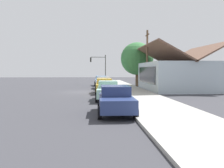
{
  "coord_description": "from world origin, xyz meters",
  "views": [
    {
      "loc": [
        28.11,
        1.42,
        2.49
      ],
      "look_at": [
        -0.35,
        3.6,
        0.89
      ],
      "focal_mm": 39.5,
      "sensor_mm": 36.0,
      "label": 1
    }
  ],
  "objects_px": {
    "car_ivory": "(103,83)",
    "car_seafoam": "(108,90)",
    "utility_pole_wooden": "(147,59)",
    "car_mustard": "(104,86)",
    "traffic_light_main": "(99,65)",
    "car_navy": "(116,100)",
    "fire_hydrant_red": "(114,85)",
    "shade_tree": "(137,59)",
    "car_skyblue": "(101,81)"
  },
  "relations": [
    {
      "from": "car_navy",
      "to": "traffic_light_main",
      "type": "relative_size",
      "value": 0.87
    },
    {
      "from": "car_seafoam",
      "to": "car_navy",
      "type": "relative_size",
      "value": 1.01
    },
    {
      "from": "car_skyblue",
      "to": "car_navy",
      "type": "height_order",
      "value": "same"
    },
    {
      "from": "car_mustard",
      "to": "car_seafoam",
      "type": "relative_size",
      "value": 1.06
    },
    {
      "from": "shade_tree",
      "to": "traffic_light_main",
      "type": "distance_m",
      "value": 7.94
    },
    {
      "from": "car_ivory",
      "to": "car_seafoam",
      "type": "distance_m",
      "value": 12.65
    },
    {
      "from": "car_ivory",
      "to": "car_seafoam",
      "type": "height_order",
      "value": "same"
    },
    {
      "from": "car_ivory",
      "to": "traffic_light_main",
      "type": "relative_size",
      "value": 0.95
    },
    {
      "from": "shade_tree",
      "to": "car_ivory",
      "type": "bearing_deg",
      "value": -46.01
    },
    {
      "from": "car_seafoam",
      "to": "shade_tree",
      "type": "distance_m",
      "value": 19.13
    },
    {
      "from": "utility_pole_wooden",
      "to": "fire_hydrant_red",
      "type": "distance_m",
      "value": 5.78
    },
    {
      "from": "car_seafoam",
      "to": "fire_hydrant_red",
      "type": "height_order",
      "value": "car_seafoam"
    },
    {
      "from": "shade_tree",
      "to": "fire_hydrant_red",
      "type": "relative_size",
      "value": 9.66
    },
    {
      "from": "car_navy",
      "to": "car_skyblue",
      "type": "bearing_deg",
      "value": -179.02
    },
    {
      "from": "utility_pole_wooden",
      "to": "fire_hydrant_red",
      "type": "bearing_deg",
      "value": -120.67
    },
    {
      "from": "shade_tree",
      "to": "fire_hydrant_red",
      "type": "distance_m",
      "value": 7.66
    },
    {
      "from": "car_skyblue",
      "to": "traffic_light_main",
      "type": "bearing_deg",
      "value": -178.74
    },
    {
      "from": "car_seafoam",
      "to": "car_navy",
      "type": "height_order",
      "value": "same"
    },
    {
      "from": "car_skyblue",
      "to": "traffic_light_main",
      "type": "distance_m",
      "value": 4.98
    },
    {
      "from": "car_mustard",
      "to": "traffic_light_main",
      "type": "height_order",
      "value": "traffic_light_main"
    },
    {
      "from": "car_skyblue",
      "to": "fire_hydrant_red",
      "type": "height_order",
      "value": "car_skyblue"
    },
    {
      "from": "car_skyblue",
      "to": "car_seafoam",
      "type": "distance_m",
      "value": 19.17
    },
    {
      "from": "car_skyblue",
      "to": "fire_hydrant_red",
      "type": "relative_size",
      "value": 6.6
    },
    {
      "from": "car_skyblue",
      "to": "car_seafoam",
      "type": "xyz_separation_m",
      "value": [
        19.17,
        -0.02,
        -0.0
      ]
    },
    {
      "from": "car_mustard",
      "to": "car_seafoam",
      "type": "xyz_separation_m",
      "value": [
        6.21,
        0.04,
        -0.0
      ]
    },
    {
      "from": "car_navy",
      "to": "utility_pole_wooden",
      "type": "xyz_separation_m",
      "value": [
        -16.8,
        5.51,
        3.11
      ]
    },
    {
      "from": "shade_tree",
      "to": "utility_pole_wooden",
      "type": "bearing_deg",
      "value": -0.58
    },
    {
      "from": "car_seafoam",
      "to": "traffic_light_main",
      "type": "relative_size",
      "value": 0.87
    },
    {
      "from": "car_mustard",
      "to": "fire_hydrant_red",
      "type": "height_order",
      "value": "car_mustard"
    },
    {
      "from": "utility_pole_wooden",
      "to": "shade_tree",
      "type": "bearing_deg",
      "value": 179.42
    },
    {
      "from": "traffic_light_main",
      "to": "car_ivory",
      "type": "bearing_deg",
      "value": 1.32
    },
    {
      "from": "car_seafoam",
      "to": "utility_pole_wooden",
      "type": "bearing_deg",
      "value": 154.88
    },
    {
      "from": "car_ivory",
      "to": "utility_pole_wooden",
      "type": "xyz_separation_m",
      "value": [
        2.34,
        5.41,
        3.11
      ]
    },
    {
      "from": "car_ivory",
      "to": "car_mustard",
      "type": "xyz_separation_m",
      "value": [
        6.44,
        -0.18,
        -0.0
      ]
    },
    {
      "from": "car_ivory",
      "to": "fire_hydrant_red",
      "type": "bearing_deg",
      "value": 88.78
    },
    {
      "from": "car_ivory",
      "to": "fire_hydrant_red",
      "type": "distance_m",
      "value": 1.45
    },
    {
      "from": "car_mustard",
      "to": "car_seafoam",
      "type": "distance_m",
      "value": 6.21
    },
    {
      "from": "car_ivory",
      "to": "fire_hydrant_red",
      "type": "height_order",
      "value": "car_ivory"
    },
    {
      "from": "car_skyblue",
      "to": "shade_tree",
      "type": "height_order",
      "value": "shade_tree"
    },
    {
      "from": "fire_hydrant_red",
      "to": "car_navy",
      "type": "bearing_deg",
      "value": -4.51
    },
    {
      "from": "car_seafoam",
      "to": "fire_hydrant_red",
      "type": "distance_m",
      "value": 12.78
    },
    {
      "from": "car_skyblue",
      "to": "car_ivory",
      "type": "xyz_separation_m",
      "value": [
        6.52,
        0.13,
        0.0
      ]
    },
    {
      "from": "fire_hydrant_red",
      "to": "car_seafoam",
      "type": "bearing_deg",
      "value": -7.01
    },
    {
      "from": "car_mustard",
      "to": "shade_tree",
      "type": "xyz_separation_m",
      "value": [
        -11.74,
        5.67,
        3.48
      ]
    },
    {
      "from": "car_seafoam",
      "to": "shade_tree",
      "type": "height_order",
      "value": "shade_tree"
    },
    {
      "from": "car_skyblue",
      "to": "car_ivory",
      "type": "height_order",
      "value": "same"
    },
    {
      "from": "car_skyblue",
      "to": "car_navy",
      "type": "distance_m",
      "value": 25.66
    },
    {
      "from": "car_ivory",
      "to": "utility_pole_wooden",
      "type": "bearing_deg",
      "value": 63.96
    },
    {
      "from": "car_skyblue",
      "to": "car_navy",
      "type": "relative_size",
      "value": 1.04
    },
    {
      "from": "car_skyblue",
      "to": "car_ivory",
      "type": "relative_size",
      "value": 0.95
    }
  ]
}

